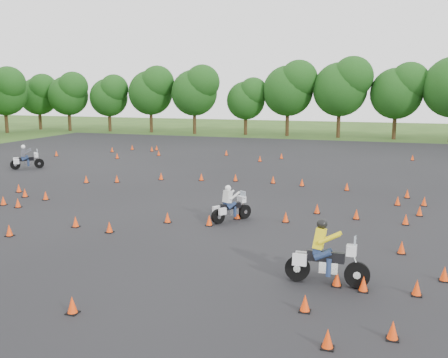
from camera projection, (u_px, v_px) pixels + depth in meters
name	position (u px, v px, depth m)	size (l,w,h in m)	color
ground	(197.00, 221.00, 22.26)	(140.00, 140.00, 0.00)	#2D5119
asphalt_pad	(235.00, 194.00, 27.89)	(62.00, 62.00, 0.00)	black
treeline	(324.00, 100.00, 53.39)	(86.97, 32.18, 10.52)	#174112
traffic_cones	(226.00, 191.00, 27.62)	(36.37, 32.91, 0.45)	#FF410A
rider_grey	(27.00, 157.00, 36.40)	(2.33, 0.72, 1.80)	#45464E
rider_yellow	(327.00, 254.00, 14.86)	(2.53, 0.78, 1.95)	yellow
rider_white	(232.00, 203.00, 22.08)	(2.13, 0.65, 1.64)	silver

